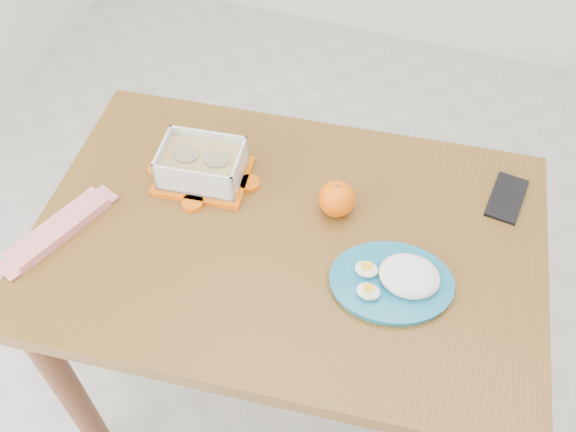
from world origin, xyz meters
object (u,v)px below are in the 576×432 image
(dining_table, at_px, (288,268))
(smartphone, at_px, (507,198))
(rice_plate, at_px, (397,279))
(food_container, at_px, (202,165))
(orange_fruit, at_px, (337,199))

(dining_table, xyz_separation_m, smartphone, (0.41, 0.24, 0.12))
(dining_table, xyz_separation_m, rice_plate, (0.23, -0.05, 0.14))
(dining_table, height_order, food_container, food_container)
(food_container, height_order, orange_fruit, food_container)
(rice_plate, distance_m, smartphone, 0.33)
(food_container, height_order, smartphone, food_container)
(orange_fruit, relative_size, rice_plate, 0.27)
(dining_table, bearing_deg, food_container, 153.06)
(food_container, distance_m, orange_fruit, 0.30)
(orange_fruit, height_order, smartphone, orange_fruit)
(orange_fruit, bearing_deg, food_container, -178.96)
(food_container, bearing_deg, smartphone, 6.63)
(food_container, bearing_deg, dining_table, -28.21)
(dining_table, height_order, rice_plate, rice_plate)
(food_container, distance_m, smartphone, 0.65)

